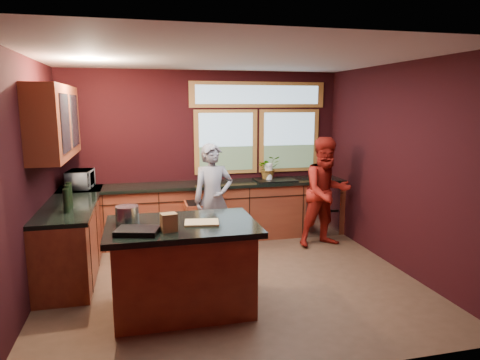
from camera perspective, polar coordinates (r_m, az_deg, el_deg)
name	(u,v)px	position (r m, az deg, el deg)	size (l,w,h in m)	color
floor	(232,280)	(5.49, -1.14, -13.19)	(4.50, 4.50, 0.00)	brown
room_shell	(177,135)	(5.28, -8.34, 5.97)	(4.52, 4.02, 2.71)	black
back_counter	(221,211)	(6.95, -2.56, -4.09)	(4.50, 0.64, 0.93)	#5E2216
left_counter	(73,235)	(6.08, -21.37, -6.87)	(0.64, 2.30, 0.93)	#5E2216
island	(183,266)	(4.66, -7.61, -11.29)	(1.55, 1.05, 0.95)	#5E2216
person_grey	(213,200)	(6.19, -3.61, -2.61)	(0.59, 0.39, 1.62)	slate
person_red	(326,192)	(6.65, 11.44, -1.62)	(0.82, 0.64, 1.68)	maroon
microwave	(80,179)	(6.77, -20.51, 0.08)	(0.49, 0.33, 0.27)	#999999
potted_plant	(269,168)	(7.07, 3.83, 1.63)	(0.36, 0.31, 0.40)	#999999
paper_towel	(269,172)	(7.03, 3.85, 1.08)	(0.12, 0.12, 0.28)	silver
cutting_board	(202,223)	(4.48, -5.13, -5.67)	(0.35, 0.25, 0.02)	tan
stock_pot	(127,215)	(4.61, -14.80, -4.49)	(0.24, 0.24, 0.18)	silver
paper_bag	(169,222)	(4.23, -9.46, -5.60)	(0.15, 0.12, 0.18)	brown
black_tray	(138,231)	(4.24, -13.50, -6.62)	(0.40, 0.28, 0.05)	black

